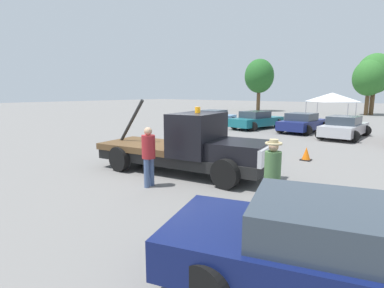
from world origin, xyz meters
name	(u,v)px	position (x,y,z in m)	size (l,w,h in m)	color
ground_plane	(181,172)	(0.00, 0.00, 0.00)	(160.00, 160.00, 0.00)	slate
tow_truck	(190,147)	(0.36, 0.06, 0.91)	(6.34, 2.91, 2.51)	black
foreground_car	(352,255)	(6.04, -3.57, 0.65)	(5.54, 3.39, 1.34)	#0F194C
person_near_truck	(273,170)	(3.98, -1.43, 1.02)	(0.38, 0.38, 1.73)	#38383D
person_at_hood	(149,153)	(0.33, -1.82, 1.02)	(0.39, 0.39, 1.77)	#475B84
parked_car_skyblue	(214,118)	(-7.12, 12.40, 0.65)	(2.82, 4.80, 1.34)	#669ED1
parked_car_teal	(256,120)	(-3.76, 13.21, 0.65)	(2.90, 4.94, 1.34)	#196670
parked_car_navy	(302,123)	(-0.31, 13.29, 0.65)	(2.66, 4.44, 1.34)	navy
parked_car_silver	(344,127)	(2.59, 12.26, 0.65)	(2.47, 4.82, 1.34)	#B7B7BC
canopy_tent_white	(332,97)	(-0.16, 20.10, 2.33)	(3.34, 3.34, 2.71)	#9E9EA3
tree_left	(369,78)	(0.44, 33.81, 4.43)	(3.70, 3.70, 6.60)	brown
tree_center	(259,76)	(-13.53, 33.25, 5.03)	(4.20, 4.20, 7.51)	brown
tree_right	(375,74)	(0.84, 34.76, 4.92)	(4.10, 4.10, 7.33)	brown
traffic_cone	(306,154)	(2.83, 4.58, 0.25)	(0.40, 0.40, 0.55)	black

